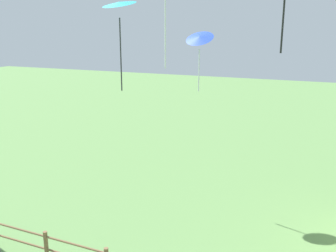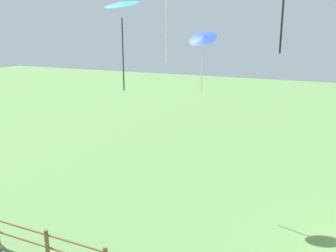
% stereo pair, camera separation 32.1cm
% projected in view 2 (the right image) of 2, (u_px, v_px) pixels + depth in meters
% --- Properties ---
extents(kite_cyan_delta, '(1.45, 1.44, 3.40)m').
position_uv_depth(kite_cyan_delta, '(122.00, 5.00, 13.61)').
color(kite_cyan_delta, '#2DB2C6').
extents(kite_blue_delta, '(1.26, 1.16, 2.62)m').
position_uv_depth(kite_blue_delta, '(203.00, 39.00, 15.77)').
color(kite_blue_delta, blue).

